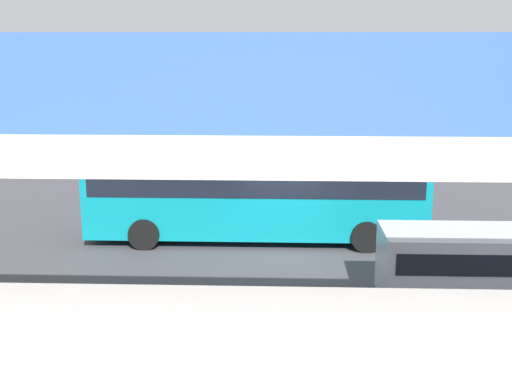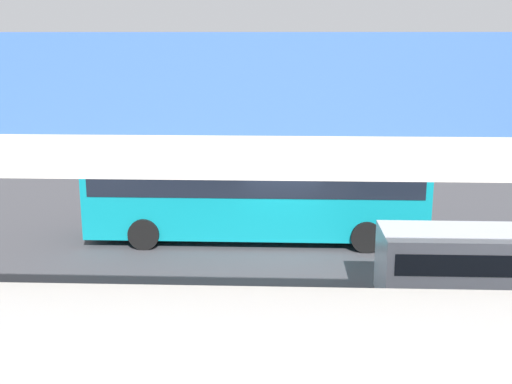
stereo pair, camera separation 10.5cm
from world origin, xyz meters
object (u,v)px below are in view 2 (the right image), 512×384
at_px(pedestrian, 214,192).
at_px(parked_van, 474,264).
at_px(city_bus, 256,186).
at_px(traffic_sign, 431,172).

bearing_deg(pedestrian, parked_van, 131.55).
height_order(city_bus, pedestrian, city_bus).
bearing_deg(traffic_sign, parked_van, 85.03).
relative_size(parked_van, traffic_sign, 1.71).
xyz_separation_m(parked_van, pedestrian, (7.66, -8.64, -0.30)).
bearing_deg(city_bus, traffic_sign, -157.54).
distance_m(pedestrian, traffic_sign, 8.44).
relative_size(city_bus, traffic_sign, 4.12).
relative_size(pedestrian, traffic_sign, 0.64).
height_order(parked_van, traffic_sign, traffic_sign).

